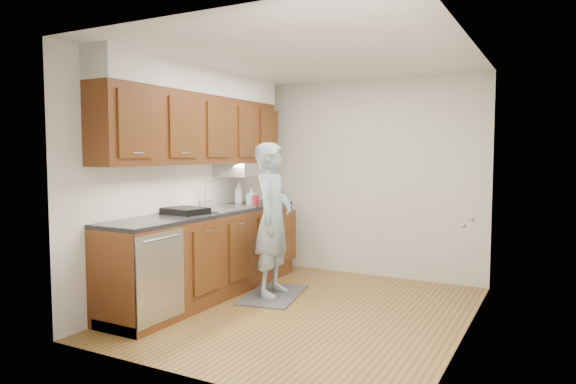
% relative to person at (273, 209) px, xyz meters
% --- Properties ---
extents(floor, '(3.50, 3.50, 0.00)m').
position_rel_person_xyz_m(floor, '(0.57, -0.31, -0.96)').
color(floor, '#A5793E').
rests_on(floor, ground).
extents(ceiling, '(3.50, 3.50, 0.00)m').
position_rel_person_xyz_m(ceiling, '(0.57, -0.31, 1.54)').
color(ceiling, white).
rests_on(ceiling, wall_left).
extents(wall_left, '(0.02, 3.50, 2.50)m').
position_rel_person_xyz_m(wall_left, '(-0.93, -0.31, 0.29)').
color(wall_left, silver).
rests_on(wall_left, floor).
extents(wall_right, '(0.02, 3.50, 2.50)m').
position_rel_person_xyz_m(wall_right, '(2.07, -0.31, 0.29)').
color(wall_right, silver).
rests_on(wall_right, floor).
extents(wall_back, '(3.00, 0.02, 2.50)m').
position_rel_person_xyz_m(wall_back, '(0.57, 1.44, 0.29)').
color(wall_back, silver).
rests_on(wall_back, floor).
extents(counter, '(0.64, 2.80, 1.30)m').
position_rel_person_xyz_m(counter, '(-0.63, -0.31, -0.47)').
color(counter, brown).
rests_on(counter, floor).
extents(upper_cabinets, '(0.47, 2.80, 1.21)m').
position_rel_person_xyz_m(upper_cabinets, '(-0.77, -0.27, 0.99)').
color(upper_cabinets, brown).
rests_on(upper_cabinets, wall_left).
extents(closet_door, '(0.02, 1.22, 2.05)m').
position_rel_person_xyz_m(closet_door, '(2.05, -0.01, 0.06)').
color(closet_door, white).
rests_on(closet_door, wall_right).
extents(floor_mat, '(0.73, 1.03, 0.02)m').
position_rel_person_xyz_m(floor_mat, '(0.00, 0.00, -0.95)').
color(floor_mat, '#5D5D60').
rests_on(floor_mat, floor).
extents(person, '(0.53, 0.72, 1.89)m').
position_rel_person_xyz_m(person, '(0.00, 0.00, 0.00)').
color(person, '#93ABB3').
rests_on(person, floor_mat).
extents(soap_bottle_a, '(0.13, 0.13, 0.28)m').
position_rel_person_xyz_m(soap_bottle_a, '(-0.76, 0.48, 0.12)').
color(soap_bottle_a, white).
rests_on(soap_bottle_a, counter).
extents(soap_bottle_b, '(0.11, 0.11, 0.21)m').
position_rel_person_xyz_m(soap_bottle_b, '(-0.58, 0.49, 0.08)').
color(soap_bottle_b, white).
rests_on(soap_bottle_b, counter).
extents(soda_can, '(0.09, 0.09, 0.14)m').
position_rel_person_xyz_m(soda_can, '(-0.42, 0.32, 0.05)').
color(soda_can, '#AE1D35').
rests_on(soda_can, counter).
extents(steel_can, '(0.07, 0.07, 0.11)m').
position_rel_person_xyz_m(steel_can, '(-0.47, 0.35, 0.03)').
color(steel_can, '#A5A5AA').
rests_on(steel_can, counter).
extents(dish_rack, '(0.45, 0.39, 0.06)m').
position_rel_person_xyz_m(dish_rack, '(-0.68, -0.65, 0.01)').
color(dish_rack, black).
rests_on(dish_rack, counter).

